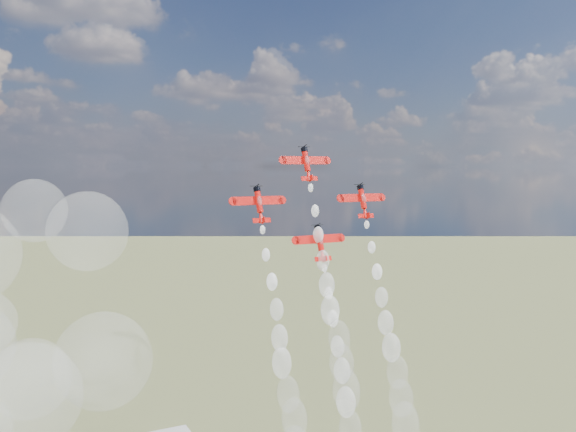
% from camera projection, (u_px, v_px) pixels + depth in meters
% --- Properties ---
extents(plane_lead, '(11.05, 4.86, 7.59)m').
position_uv_depth(plane_lead, '(306.00, 163.00, 132.47)').
color(plane_lead, red).
rests_on(plane_lead, ground).
extents(plane_left, '(11.05, 4.86, 7.59)m').
position_uv_depth(plane_left, '(259.00, 204.00, 124.76)').
color(plane_left, red).
rests_on(plane_left, ground).
extents(plane_right, '(11.05, 4.86, 7.59)m').
position_uv_depth(plane_right, '(363.00, 201.00, 136.10)').
color(plane_right, red).
rests_on(plane_right, ground).
extents(plane_slot, '(11.05, 4.86, 7.59)m').
position_uv_depth(plane_slot, '(320.00, 242.00, 128.39)').
color(plane_slot, red).
rests_on(plane_slot, ground).
extents(smoke_trail_lead, '(5.14, 17.84, 43.14)m').
position_uv_depth(smoke_trail_lead, '(339.00, 347.00, 123.51)').
color(smoke_trail_lead, white).
rests_on(smoke_trail_lead, plane_lead).
extents(smoke_trail_left, '(5.28, 17.51, 43.12)m').
position_uv_depth(smoke_trail_left, '(289.00, 402.00, 115.75)').
color(smoke_trail_left, white).
rests_on(smoke_trail_left, plane_left).
extents(smoke_trail_right, '(5.29, 17.77, 42.81)m').
position_uv_depth(smoke_trail_right, '(398.00, 381.00, 127.18)').
color(smoke_trail_right, white).
rests_on(smoke_trail_right, plane_right).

